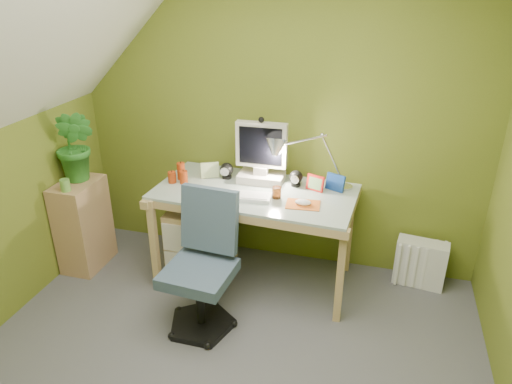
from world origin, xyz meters
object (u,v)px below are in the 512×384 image
(desk_lamp, at_px, (323,148))
(potted_plant, at_px, (76,146))
(task_chair, at_px, (198,273))
(desk, at_px, (255,236))
(side_ledge, at_px, (84,225))
(radiator, at_px, (420,263))
(monitor, at_px, (262,146))

(desk_lamp, bearing_deg, potted_plant, -163.61)
(task_chair, bearing_deg, desk, 76.44)
(side_ledge, relative_size, potted_plant, 1.30)
(desk_lamp, bearing_deg, task_chair, -121.55)
(radiator, bearing_deg, monitor, -167.93)
(potted_plant, bearing_deg, monitor, 12.04)
(monitor, distance_m, side_ledge, 1.59)
(desk, height_order, task_chair, task_chair)
(desk_lamp, xyz_separation_m, task_chair, (-0.66, -0.82, -0.64))
(desk, xyz_separation_m, potted_plant, (-1.38, -0.11, 0.64))
(side_ledge, bearing_deg, desk_lamp, 10.55)
(desk_lamp, relative_size, task_chair, 0.70)
(side_ledge, bearing_deg, radiator, 9.55)
(monitor, height_order, side_ledge, monitor)
(task_chair, bearing_deg, monitor, 80.22)
(task_chair, relative_size, radiator, 2.36)
(desk, distance_m, monitor, 0.69)
(side_ledge, xyz_separation_m, potted_plant, (0.02, 0.05, 0.66))
(desk, relative_size, radiator, 3.87)
(desk, distance_m, side_ledge, 1.40)
(radiator, bearing_deg, potted_plant, -163.98)
(side_ledge, relative_size, radiator, 1.98)
(radiator, bearing_deg, desk, -159.83)
(monitor, distance_m, task_chair, 1.04)
(monitor, xyz_separation_m, potted_plant, (-1.38, -0.29, -0.03))
(monitor, xyz_separation_m, radiator, (1.24, 0.10, -0.87))
(potted_plant, bearing_deg, radiator, 8.54)
(desk, bearing_deg, task_chair, -104.63)
(monitor, xyz_separation_m, task_chair, (-0.21, -0.82, -0.61))
(desk, bearing_deg, potted_plant, -171.96)
(potted_plant, relative_size, radiator, 1.53)
(desk, distance_m, task_chair, 0.67)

